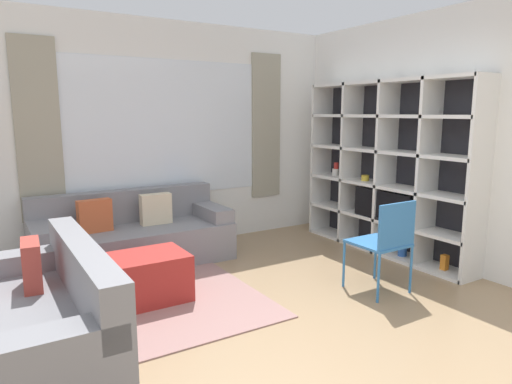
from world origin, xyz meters
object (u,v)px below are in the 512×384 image
object	(u,v)px
folding_chair	(386,238)
couch_side	(41,322)
couch_main	(133,237)
ottoman	(146,278)
shelving_unit	(388,170)

from	to	relation	value
folding_chair	couch_side	bearing A→B (deg)	-6.95
couch_main	folding_chair	size ratio (longest dim) A/B	2.38
couch_main	folding_chair	distance (m)	2.66
couch_main	ottoman	size ratio (longest dim) A/B	2.94
couch_main	folding_chair	bearing A→B (deg)	-50.16
ottoman	folding_chair	size ratio (longest dim) A/B	0.81
couch_side	folding_chair	distance (m)	2.84
couch_main	folding_chair	xyz separation A→B (m)	(1.70, -2.03, 0.23)
shelving_unit	ottoman	world-z (taller)	shelving_unit
ottoman	couch_side	bearing A→B (deg)	-145.51
couch_main	couch_side	distance (m)	2.03
shelving_unit	couch_main	distance (m)	2.99
folding_chair	shelving_unit	bearing A→B (deg)	-137.40
couch_side	folding_chair	world-z (taller)	folding_chair
shelving_unit	folding_chair	bearing A→B (deg)	-137.40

